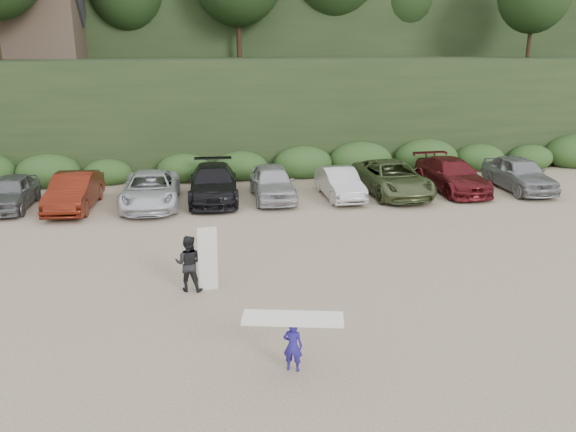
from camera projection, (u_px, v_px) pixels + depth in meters
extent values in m
plane|color=tan|center=(251.00, 292.00, 16.08)|extent=(120.00, 120.00, 0.00)
cube|color=black|center=(215.00, 107.00, 35.96)|extent=(80.00, 14.00, 6.00)
cube|color=black|center=(205.00, 31.00, 51.48)|extent=(90.00, 30.00, 16.00)
cube|color=#2B491E|center=(212.00, 168.00, 29.50)|extent=(46.20, 2.00, 1.20)
cube|color=brown|center=(14.00, 25.00, 34.49)|extent=(8.00, 6.00, 4.00)
imported|color=slate|center=(11.00, 192.00, 24.12)|extent=(1.71, 4.23, 1.44)
imported|color=#58190D|center=(74.00, 192.00, 24.05)|extent=(1.90, 4.74, 1.53)
imported|color=silver|center=(151.00, 190.00, 24.55)|extent=(2.45, 5.23, 1.45)
imported|color=black|center=(213.00, 183.00, 25.50)|extent=(2.39, 5.43, 1.55)
imported|color=#AFAFB4|center=(272.00, 182.00, 25.65)|extent=(1.87, 4.58, 1.56)
imported|color=#BBBBBB|center=(340.00, 183.00, 25.84)|extent=(1.57, 4.22, 1.38)
imported|color=#4E5C35|center=(392.00, 178.00, 26.49)|extent=(2.86, 5.67, 1.54)
imported|color=#5A1419|center=(451.00, 175.00, 27.14)|extent=(2.35, 5.33, 1.52)
imported|color=gray|center=(519.00, 174.00, 27.21)|extent=(2.06, 4.85, 1.63)
imported|color=navy|center=(293.00, 346.00, 12.06)|extent=(0.50, 0.41, 1.17)
cube|color=white|center=(293.00, 318.00, 11.87)|extent=(2.22, 1.05, 0.09)
imported|color=black|center=(189.00, 263.00, 15.99)|extent=(0.94, 0.81, 1.65)
cube|color=beige|center=(208.00, 259.00, 15.89)|extent=(0.57, 0.33, 1.95)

